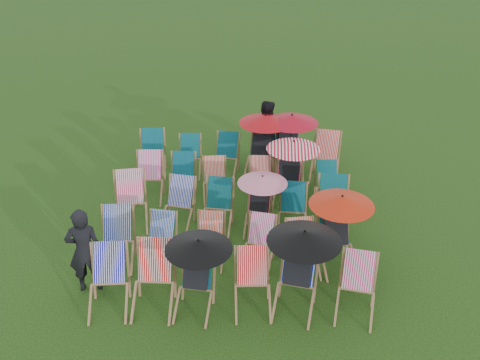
{
  "coord_description": "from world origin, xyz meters",
  "views": [
    {
      "loc": [
        0.59,
        -8.87,
        6.12
      ],
      "look_at": [
        0.09,
        0.41,
        0.9
      ],
      "focal_mm": 40.0,
      "sensor_mm": 36.0,
      "label": 1
    }
  ],
  "objects_px": {
    "deckchair_0": "(108,282)",
    "deckchair_5": "(357,289)",
    "deckchair_29": "(325,157)",
    "person_left": "(84,251)",
    "person_rear": "(266,133)"
  },
  "relations": [
    {
      "from": "deckchair_5",
      "to": "deckchair_29",
      "type": "bearing_deg",
      "value": 102.31
    },
    {
      "from": "deckchair_5",
      "to": "deckchair_29",
      "type": "relative_size",
      "value": 0.93
    },
    {
      "from": "person_left",
      "to": "deckchair_0",
      "type": "bearing_deg",
      "value": 124.57
    },
    {
      "from": "person_rear",
      "to": "person_left",
      "type": "bearing_deg",
      "value": 63.08
    },
    {
      "from": "deckchair_5",
      "to": "person_left",
      "type": "height_order",
      "value": "person_left"
    },
    {
      "from": "deckchair_5",
      "to": "person_rear",
      "type": "relative_size",
      "value": 0.59
    },
    {
      "from": "deckchair_29",
      "to": "person_left",
      "type": "height_order",
      "value": "person_left"
    },
    {
      "from": "deckchair_0",
      "to": "person_left",
      "type": "bearing_deg",
      "value": 131.82
    },
    {
      "from": "deckchair_0",
      "to": "person_rear",
      "type": "height_order",
      "value": "person_rear"
    },
    {
      "from": "deckchair_29",
      "to": "person_left",
      "type": "xyz_separation_m",
      "value": [
        -4.34,
        -4.21,
        0.28
      ]
    },
    {
      "from": "deckchair_29",
      "to": "person_left",
      "type": "bearing_deg",
      "value": -125.35
    },
    {
      "from": "person_left",
      "to": "person_rear",
      "type": "distance_m",
      "value": 5.61
    },
    {
      "from": "deckchair_0",
      "to": "person_rear",
      "type": "relative_size",
      "value": 0.6
    },
    {
      "from": "deckchair_0",
      "to": "deckchair_5",
      "type": "relative_size",
      "value": 1.02
    },
    {
      "from": "person_rear",
      "to": "deckchair_0",
      "type": "bearing_deg",
      "value": 69.24
    }
  ]
}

